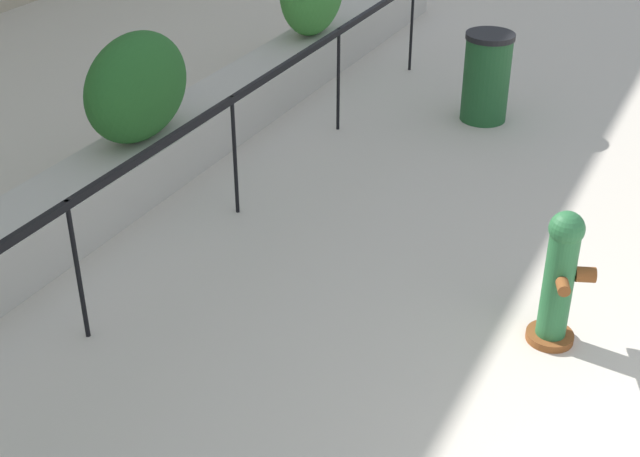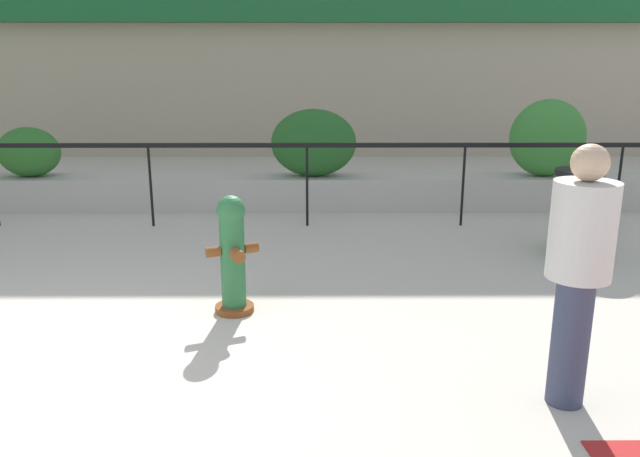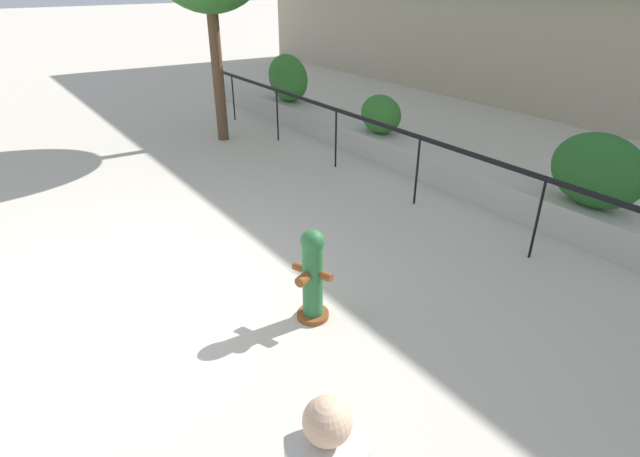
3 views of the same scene
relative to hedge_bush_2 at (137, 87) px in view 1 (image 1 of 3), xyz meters
name	(u,v)px [view 1 (image 1 of 3)]	position (x,y,z in m)	size (l,w,h in m)	color
fence_railing_segment	(69,218)	(-2.23, -1.10, 0.00)	(15.00, 0.05, 1.15)	black
hedge_bush_2	(137,87)	(0.00, 0.00, 0.00)	(1.30, 0.67, 1.03)	#235B23
fire_hydrant	(560,277)	(-0.71, -4.20, -0.46)	(0.47, 0.48, 1.08)	brown
trash_bin	(486,77)	(3.06, -2.46, -0.51)	(0.55, 0.55, 1.01)	#1E5128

